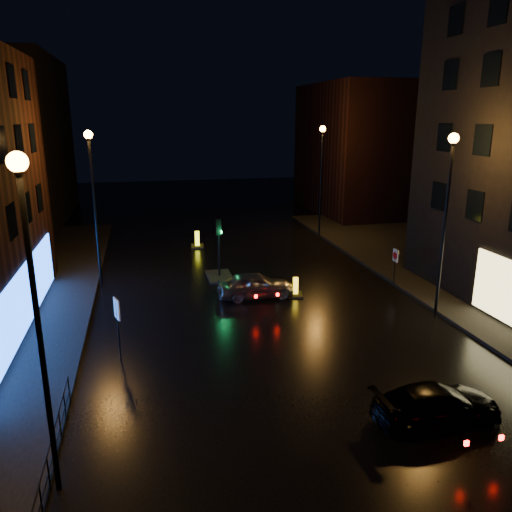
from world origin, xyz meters
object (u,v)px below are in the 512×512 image
object	(u,v)px
traffic_signal	(219,269)
road_sign_left	(117,314)
silver_hatchback	(256,285)
bollard_far	(197,244)
dark_sedan	(437,404)
bollard_near	(295,291)
road_sign_right	(395,259)

from	to	relation	value
traffic_signal	road_sign_left	size ratio (longest dim) A/B	1.41
silver_hatchback	bollard_far	bearing A→B (deg)	9.47
traffic_signal	silver_hatchback	distance (m)	3.94
traffic_signal	dark_sedan	xyz separation A→B (m)	(4.29, -15.53, 0.09)
traffic_signal	bollard_near	distance (m)	5.15
traffic_signal	bollard_far	bearing A→B (deg)	93.64
traffic_signal	road_sign_left	xyz separation A→B (m)	(-5.30, -9.07, 1.33)
traffic_signal	bollard_near	size ratio (longest dim) A/B	2.78
road_sign_right	dark_sedan	bearing A→B (deg)	66.50
road_sign_left	dark_sedan	bearing A→B (deg)	-53.63
bollard_far	bollard_near	bearing A→B (deg)	-63.99
traffic_signal	bollard_far	size ratio (longest dim) A/B	2.46
dark_sedan	bollard_near	size ratio (longest dim) A/B	3.26
bollard_far	dark_sedan	bearing A→B (deg)	-71.46
silver_hatchback	dark_sedan	distance (m)	12.20
dark_sedan	road_sign_left	size ratio (longest dim) A/B	1.66
silver_hatchback	road_sign_right	bearing A→B (deg)	-89.78
bollard_far	road_sign_right	size ratio (longest dim) A/B	0.66
bollard_near	bollard_far	xyz separation A→B (m)	(-3.88, 11.13, 0.04)
bollard_far	road_sign_right	distance (m)	14.63
bollard_far	road_sign_left	distance (m)	17.13
silver_hatchback	bollard_near	size ratio (longest dim) A/B	3.14
silver_hatchback	road_sign_left	size ratio (longest dim) A/B	1.60
silver_hatchback	dark_sedan	size ratio (longest dim) A/B	0.96
silver_hatchback	bollard_near	distance (m)	2.16
road_sign_right	road_sign_left	bearing A→B (deg)	19.05
traffic_signal	road_sign_left	distance (m)	10.59
bollard_near	road_sign_right	xyz separation A→B (m)	(5.68, 0.13, 1.38)
bollard_near	road_sign_left	world-z (taller)	road_sign_left
bollard_near	dark_sedan	bearing A→B (deg)	-72.95
silver_hatchback	bollard_far	distance (m)	11.14
bollard_far	road_sign_left	xyz separation A→B (m)	(-4.83, -16.35, 1.58)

